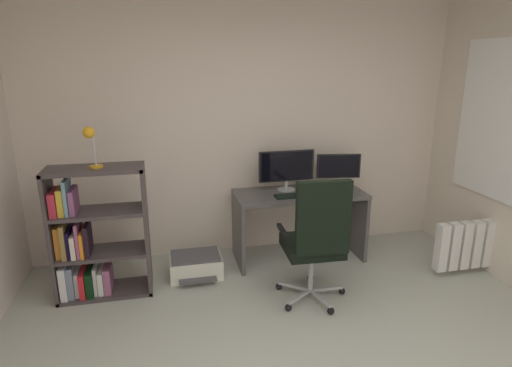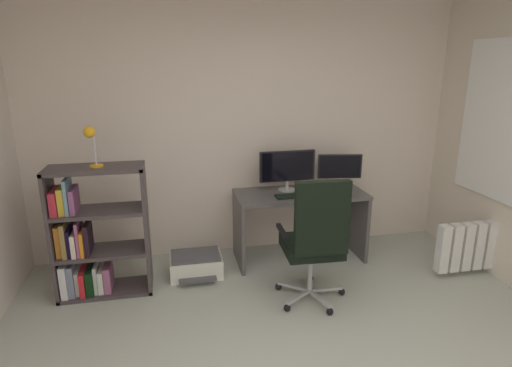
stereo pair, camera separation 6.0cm
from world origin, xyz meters
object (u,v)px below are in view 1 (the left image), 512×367
at_px(printer, 196,265).
at_px(desk_lamp, 90,139).
at_px(bookshelf, 90,241).
at_px(monitor_main, 287,167).
at_px(radiator, 481,244).
at_px(desk, 299,211).
at_px(monitor_secondary, 338,168).
at_px(computer_mouse, 321,193).
at_px(office_chair, 316,238).
at_px(keyboard, 292,196).

bearing_deg(printer, desk_lamp, -170.07).
distance_m(bookshelf, printer, 1.01).
height_order(monitor_main, radiator, monitor_main).
xyz_separation_m(desk_lamp, radiator, (3.57, -0.39, -1.11)).
xyz_separation_m(monitor_main, bookshelf, (-1.90, -0.41, -0.46)).
xyz_separation_m(desk, bookshelf, (-2.01, -0.30, -0.02)).
bearing_deg(monitor_secondary, computer_mouse, -139.04).
xyz_separation_m(monitor_secondary, printer, (-1.56, -0.26, -0.83)).
bearing_deg(radiator, monitor_main, 155.55).
height_order(desk_lamp, radiator, desk_lamp).
bearing_deg(printer, computer_mouse, 0.80).
height_order(office_chair, printer, office_chair).
xyz_separation_m(desk, radiator, (1.65, -0.69, -0.23)).
bearing_deg(keyboard, bookshelf, -175.67).
bearing_deg(desk_lamp, bookshelf, -179.33).
xyz_separation_m(desk, monitor_secondary, (0.46, 0.11, 0.41)).
height_order(desk, office_chair, office_chair).
bearing_deg(desk, monitor_main, 134.87).
bearing_deg(keyboard, monitor_secondary, 21.21).
xyz_separation_m(office_chair, desk_lamp, (-1.77, 0.60, 0.79)).
distance_m(monitor_secondary, keyboard, 0.66).
bearing_deg(bookshelf, radiator, -6.12).
distance_m(keyboard, office_chair, 0.78).
bearing_deg(office_chair, monitor_secondary, 58.65).
distance_m(monitor_secondary, bookshelf, 2.54).
xyz_separation_m(computer_mouse, desk_lamp, (-2.10, -0.16, 0.66)).
bearing_deg(computer_mouse, bookshelf, 177.72).
distance_m(monitor_main, desk_lamp, 1.90).
bearing_deg(printer, bookshelf, -171.02).
bearing_deg(monitor_secondary, desk, -166.30).
xyz_separation_m(keyboard, office_chair, (-0.03, -0.77, -0.12)).
bearing_deg(monitor_secondary, radiator, -33.99).
relative_size(monitor_main, bookshelf, 0.50).
height_order(computer_mouse, bookshelf, bookshelf).
relative_size(keyboard, bookshelf, 0.29).
bearing_deg(keyboard, monitor_main, 87.34).
distance_m(desk, computer_mouse, 0.31).
xyz_separation_m(keyboard, computer_mouse, (0.30, -0.01, 0.01)).
distance_m(computer_mouse, radiator, 1.63).
relative_size(bookshelf, radiator, 1.21).
bearing_deg(desk_lamp, radiator, -6.30).
bearing_deg(desk, office_chair, -99.57).
distance_m(desk_lamp, printer, 1.55).
relative_size(desk, monitor_secondary, 2.88).
bearing_deg(monitor_secondary, printer, -170.40).
distance_m(printer, radiator, 2.80).
bearing_deg(desk_lamp, printer, 9.93).
distance_m(desk_lamp, radiator, 3.75).
distance_m(monitor_secondary, office_chair, 1.22).
bearing_deg(monitor_main, computer_mouse, -40.22).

